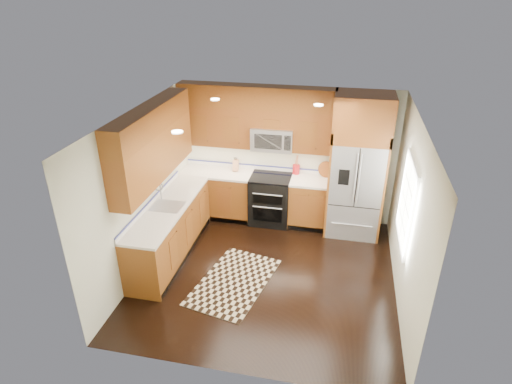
% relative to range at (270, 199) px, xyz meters
% --- Properties ---
extents(ground, '(4.00, 4.00, 0.00)m').
position_rel_range_xyz_m(ground, '(0.25, -1.67, -0.47)').
color(ground, black).
rests_on(ground, ground).
extents(wall_back, '(4.00, 0.02, 2.60)m').
position_rel_range_xyz_m(wall_back, '(0.25, 0.33, 0.83)').
color(wall_back, silver).
rests_on(wall_back, ground).
extents(wall_left, '(0.02, 4.00, 2.60)m').
position_rel_range_xyz_m(wall_left, '(-1.75, -1.67, 0.83)').
color(wall_left, silver).
rests_on(wall_left, ground).
extents(wall_right, '(0.02, 4.00, 2.60)m').
position_rel_range_xyz_m(wall_right, '(2.25, -1.67, 0.83)').
color(wall_right, silver).
rests_on(wall_right, ground).
extents(window, '(0.04, 1.10, 1.30)m').
position_rel_range_xyz_m(window, '(2.23, -1.47, 0.93)').
color(window, white).
rests_on(window, ground).
extents(base_cabinets, '(2.85, 3.00, 0.90)m').
position_rel_range_xyz_m(base_cabinets, '(-0.98, -0.77, -0.02)').
color(base_cabinets, brown).
rests_on(base_cabinets, ground).
extents(countertop, '(2.86, 3.01, 0.04)m').
position_rel_range_xyz_m(countertop, '(-0.84, -0.65, 0.45)').
color(countertop, silver).
rests_on(countertop, base_cabinets).
extents(upper_cabinets, '(2.85, 3.00, 1.15)m').
position_rel_range_xyz_m(upper_cabinets, '(-0.90, -0.58, 1.56)').
color(upper_cabinets, brown).
rests_on(upper_cabinets, ground).
extents(range, '(0.76, 0.67, 0.95)m').
position_rel_range_xyz_m(range, '(0.00, 0.00, 0.00)').
color(range, black).
rests_on(range, ground).
extents(microwave, '(0.76, 0.40, 0.42)m').
position_rel_range_xyz_m(microwave, '(-0.00, 0.13, 1.19)').
color(microwave, '#B2B2B7').
rests_on(microwave, ground).
extents(refrigerator, '(0.98, 0.75, 2.60)m').
position_rel_range_xyz_m(refrigerator, '(1.55, -0.04, 0.83)').
color(refrigerator, '#B2B2B7').
rests_on(refrigerator, ground).
extents(sink_faucet, '(0.54, 0.44, 0.37)m').
position_rel_range_xyz_m(sink_faucet, '(-1.48, -1.44, 0.52)').
color(sink_faucet, '#B2B2B7').
rests_on(sink_faucet, countertop).
extents(rug, '(1.28, 1.78, 0.01)m').
position_rel_range_xyz_m(rug, '(-0.22, -1.99, -0.46)').
color(rug, black).
rests_on(rug, ground).
extents(knife_block, '(0.11, 0.14, 0.27)m').
position_rel_range_xyz_m(knife_block, '(-0.72, 0.17, 0.58)').
color(knife_block, tan).
rests_on(knife_block, countertop).
extents(utensil_crock, '(0.14, 0.14, 0.38)m').
position_rel_range_xyz_m(utensil_crock, '(0.44, 0.26, 0.60)').
color(utensil_crock, red).
rests_on(utensil_crock, countertop).
extents(cutting_board, '(0.39, 0.39, 0.02)m').
position_rel_range_xyz_m(cutting_board, '(1.00, 0.23, 0.48)').
color(cutting_board, brown).
rests_on(cutting_board, countertop).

